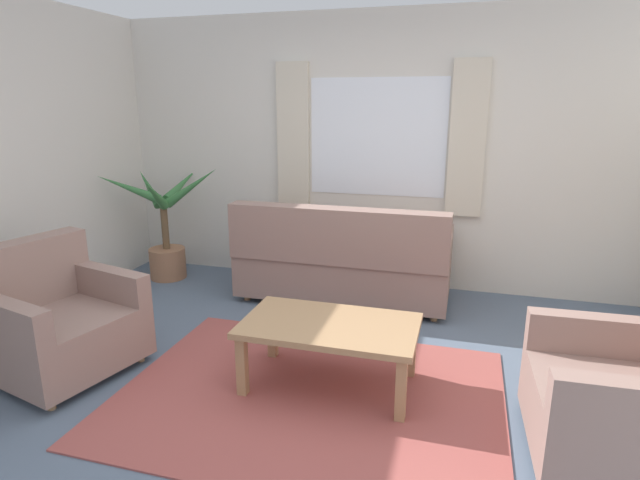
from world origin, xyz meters
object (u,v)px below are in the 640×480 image
armchair_right (633,400)px  coffee_table (330,331)px  couch (342,262)px  potted_plant (166,233)px  armchair_left (57,321)px

armchair_right → coffee_table: size_ratio=0.80×
couch → coffee_table: couch is taller
coffee_table → potted_plant: bearing=143.9°
potted_plant → couch: bearing=-3.5°
armchair_right → coffee_table: 1.66m
couch → potted_plant: potted_plant is taller
couch → potted_plant: (-1.89, 0.11, 0.12)m
armchair_right → armchair_left: bearing=-91.9°
couch → armchair_right: 2.59m
armchair_right → potted_plant: potted_plant is taller
armchair_right → potted_plant: 4.23m
couch → potted_plant: 1.90m
couch → potted_plant: bearing=-3.5°
armchair_left → armchair_right: size_ratio=1.15×
armchair_left → potted_plant: size_ratio=0.84×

